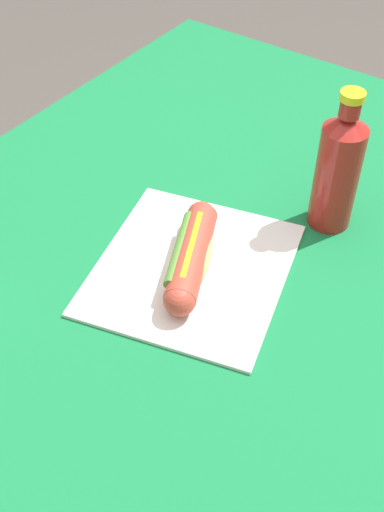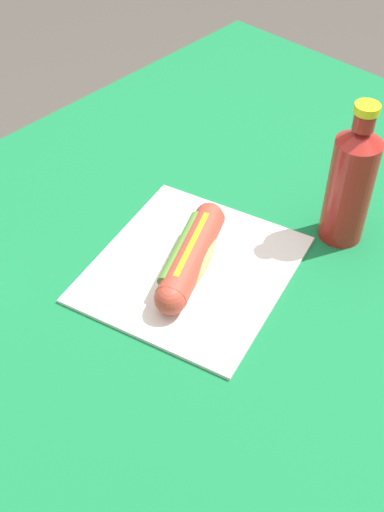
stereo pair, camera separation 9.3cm
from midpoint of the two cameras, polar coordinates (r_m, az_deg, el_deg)
The scene contains 5 objects.
ground_plane at distance 1.61m, azimuth -0.32°, elevation -18.14°, with size 6.00×6.00×0.00m, color #47423D.
dining_table at distance 1.09m, azimuth -0.45°, elevation -3.07°, with size 1.23×0.98×0.74m.
paper_wrapper at distance 0.95m, azimuth -2.80°, elevation -1.29°, with size 0.30×0.27×0.01m, color silver.
hot_dog at distance 0.93m, azimuth -2.92°, elevation -0.06°, with size 0.21×0.12×0.05m.
soda_bottle at distance 0.98m, azimuth 10.27°, elevation 7.50°, with size 0.07×0.07×0.23m.
Camera 1 is at (-0.62, -0.39, 1.43)m, focal length 44.77 mm.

